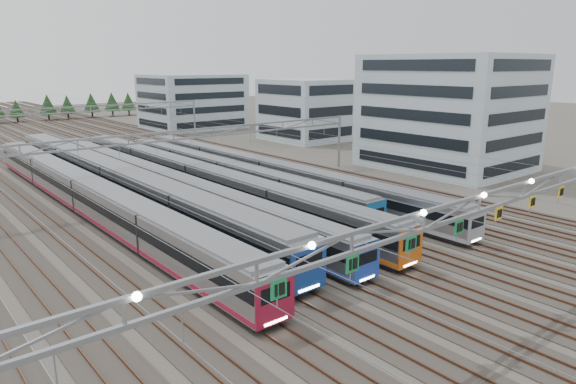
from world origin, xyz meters
TOP-DOWN VIEW (x-y plane):
  - ground at (0.00, 0.00)m, footprint 400.00×400.00m
  - track_bed at (0.00, 100.00)m, footprint 54.00×260.00m
  - train_a at (-11.25, 38.51)m, footprint 2.92×65.42m
  - train_b at (-6.75, 42.27)m, footprint 3.17×68.73m
  - train_c at (-2.25, 40.02)m, footprint 2.58×66.58m
  - train_d at (2.25, 39.11)m, footprint 2.77×65.44m
  - train_e at (6.75, 39.39)m, footprint 2.60×51.38m
  - train_f at (11.25, 36.38)m, footprint 2.61×60.25m
  - gantry_near at (-0.05, -0.12)m, footprint 56.36×0.61m
  - gantry_mid at (0.00, 40.00)m, footprint 56.36×0.36m
  - gantry_far at (0.00, 85.00)m, footprint 56.36×0.36m
  - depot_bldg_south at (40.24, 29.20)m, footprint 18.00×22.00m
  - depot_bldg_mid at (43.43, 65.68)m, footprint 14.00×16.00m
  - depot_bldg_north at (35.87, 99.68)m, footprint 22.00×18.00m

SIDE VIEW (x-z plane):
  - ground at x=0.00m, z-range 0.00..0.00m
  - track_bed at x=0.00m, z-range -1.22..4.20m
  - train_c at x=-2.25m, z-range 0.25..3.61m
  - train_e at x=6.75m, z-range 0.25..3.62m
  - train_f at x=11.25m, z-range 0.25..3.64m
  - train_d at x=2.25m, z-range 0.25..3.86m
  - train_a at x=-11.25m, z-range 0.25..4.05m
  - train_b at x=-6.75m, z-range 0.25..4.39m
  - depot_bldg_mid at x=43.43m, z-range 0.00..12.60m
  - gantry_mid at x=0.00m, z-range 2.39..10.39m
  - gantry_far at x=0.00m, z-range 2.39..10.39m
  - depot_bldg_north at x=35.87m, z-range 0.00..13.21m
  - gantry_near at x=-0.05m, z-range 3.05..11.13m
  - depot_bldg_south at x=40.24m, z-range 0.00..17.01m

